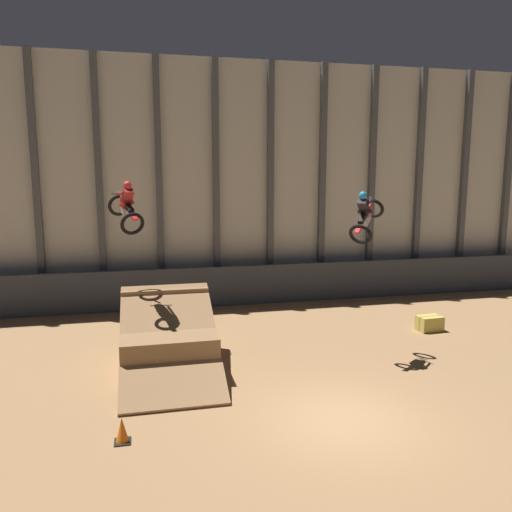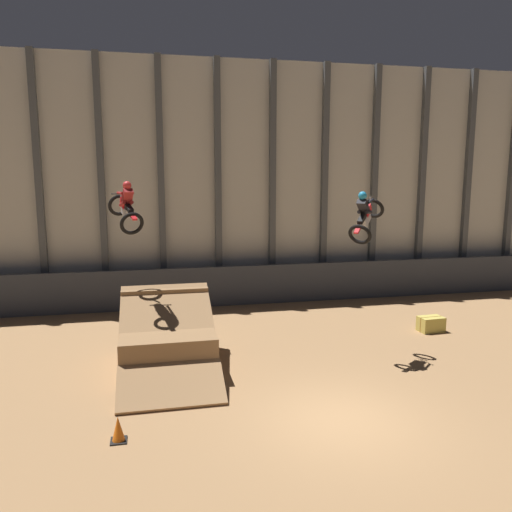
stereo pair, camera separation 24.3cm
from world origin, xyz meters
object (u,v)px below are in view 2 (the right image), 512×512
object	(u,v)px
dirt_ramp	(167,340)
traffic_cone_near_ramp	(118,429)
rider_bike_left_air	(126,207)
rider_bike_right_air	(365,215)
hay_bale_trackside	(431,324)

from	to	relation	value
dirt_ramp	traffic_cone_near_ramp	world-z (taller)	dirt_ramp
rider_bike_left_air	rider_bike_right_air	size ratio (longest dim) A/B	1.10
rider_bike_left_air	dirt_ramp	bearing A→B (deg)	-58.15
rider_bike_right_air	traffic_cone_near_ramp	distance (m)	9.41
traffic_cone_near_ramp	rider_bike_left_air	bearing A→B (deg)	88.65
rider_bike_right_air	hay_bale_trackside	world-z (taller)	rider_bike_right_air
dirt_ramp	hay_bale_trackside	size ratio (longest dim) A/B	4.98
rider_bike_left_air	traffic_cone_near_ramp	xyz separation A→B (m)	(-0.12, -5.28, -4.55)
rider_bike_right_air	rider_bike_left_air	bearing A→B (deg)	-148.21
dirt_ramp	traffic_cone_near_ramp	size ratio (longest dim) A/B	8.06
rider_bike_left_air	rider_bike_right_air	xyz separation A→B (m)	(7.30, -1.40, -0.26)
dirt_ramp	rider_bike_right_air	bearing A→B (deg)	-4.30
dirt_ramp	rider_bike_right_air	world-z (taller)	rider_bike_right_air
dirt_ramp	traffic_cone_near_ramp	bearing A→B (deg)	-105.87
dirt_ramp	traffic_cone_near_ramp	distance (m)	4.54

